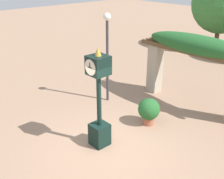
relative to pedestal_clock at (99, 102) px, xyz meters
name	(u,v)px	position (x,y,z in m)	size (l,w,h in m)	color
ground_plane	(109,146)	(0.28, 0.11, -1.42)	(60.00, 60.00, 0.00)	#9E7A60
pedestal_clock	(99,102)	(0.00, 0.00, 0.00)	(0.53, 0.58, 3.03)	black
pergola	(195,53)	(0.28, 4.32, 0.66)	(4.67, 1.08, 2.75)	#A89E89
potted_plant_near_left	(149,110)	(0.20, 1.99, -0.89)	(0.74, 0.74, 0.94)	#9E563D
lamp_post	(107,44)	(-2.15, 2.21, 0.90)	(0.29, 0.29, 3.45)	#333338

